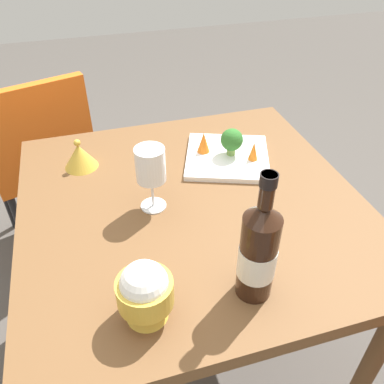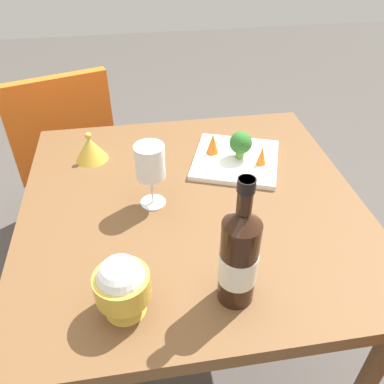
{
  "view_description": "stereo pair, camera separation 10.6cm",
  "coord_description": "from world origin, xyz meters",
  "px_view_note": "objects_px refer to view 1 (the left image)",
  "views": [
    {
      "loc": [
        -0.24,
        -0.8,
        1.41
      ],
      "look_at": [
        0.0,
        0.0,
        0.76
      ],
      "focal_mm": 37.34,
      "sensor_mm": 36.0,
      "label": 1
    },
    {
      "loc": [
        -0.13,
        -0.82,
        1.41
      ],
      "look_at": [
        0.0,
        0.0,
        0.76
      ],
      "focal_mm": 37.34,
      "sensor_mm": 36.0,
      "label": 2
    }
  ],
  "objects_px": {
    "rice_bowl": "(145,292)",
    "rice_bowl_lid": "(80,156)",
    "serving_plate": "(227,157)",
    "carrot_garnish_left": "(204,142)",
    "wine_bottle": "(258,252)",
    "chair_by_wall": "(41,153)",
    "carrot_garnish_right": "(254,151)",
    "broccoli_floret": "(232,140)",
    "wine_glass": "(150,166)"
  },
  "relations": [
    {
      "from": "rice_bowl",
      "to": "carrot_garnish_right",
      "type": "distance_m",
      "value": 0.61
    },
    {
      "from": "rice_bowl",
      "to": "carrot_garnish_right",
      "type": "xyz_separation_m",
      "value": [
        0.41,
        0.44,
        -0.03
      ]
    },
    {
      "from": "wine_bottle",
      "to": "wine_glass",
      "type": "xyz_separation_m",
      "value": [
        -0.14,
        0.33,
        0.01
      ]
    },
    {
      "from": "wine_bottle",
      "to": "wine_glass",
      "type": "distance_m",
      "value": 0.36
    },
    {
      "from": "wine_glass",
      "to": "serving_plate",
      "type": "height_order",
      "value": "wine_glass"
    },
    {
      "from": "wine_bottle",
      "to": "rice_bowl",
      "type": "height_order",
      "value": "wine_bottle"
    },
    {
      "from": "broccoli_floret",
      "to": "carrot_garnish_left",
      "type": "bearing_deg",
      "value": 152.35
    },
    {
      "from": "chair_by_wall",
      "to": "wine_bottle",
      "type": "bearing_deg",
      "value": -82.29
    },
    {
      "from": "wine_bottle",
      "to": "serving_plate",
      "type": "distance_m",
      "value": 0.51
    },
    {
      "from": "broccoli_floret",
      "to": "wine_bottle",
      "type": "bearing_deg",
      "value": -105.42
    },
    {
      "from": "chair_by_wall",
      "to": "broccoli_floret",
      "type": "bearing_deg",
      "value": -58.34
    },
    {
      "from": "carrot_garnish_right",
      "to": "wine_bottle",
      "type": "bearing_deg",
      "value": -113.04
    },
    {
      "from": "broccoli_floret",
      "to": "chair_by_wall",
      "type": "bearing_deg",
      "value": 139.13
    },
    {
      "from": "rice_bowl_lid",
      "to": "serving_plate",
      "type": "bearing_deg",
      "value": -11.25
    },
    {
      "from": "chair_by_wall",
      "to": "wine_glass",
      "type": "height_order",
      "value": "wine_glass"
    },
    {
      "from": "wine_glass",
      "to": "serving_plate",
      "type": "bearing_deg",
      "value": 30.6
    },
    {
      "from": "rice_bowl",
      "to": "rice_bowl_lid",
      "type": "relative_size",
      "value": 1.42
    },
    {
      "from": "carrot_garnish_left",
      "to": "chair_by_wall",
      "type": "bearing_deg",
      "value": 137.58
    },
    {
      "from": "carrot_garnish_right",
      "to": "broccoli_floret",
      "type": "bearing_deg",
      "value": 140.02
    },
    {
      "from": "wine_bottle",
      "to": "carrot_garnish_left",
      "type": "height_order",
      "value": "wine_bottle"
    },
    {
      "from": "wine_glass",
      "to": "rice_bowl_lid",
      "type": "xyz_separation_m",
      "value": [
        -0.17,
        0.24,
        -0.09
      ]
    },
    {
      "from": "rice_bowl_lid",
      "to": "serving_plate",
      "type": "height_order",
      "value": "rice_bowl_lid"
    },
    {
      "from": "rice_bowl",
      "to": "serving_plate",
      "type": "xyz_separation_m",
      "value": [
        0.35,
        0.49,
        -0.07
      ]
    },
    {
      "from": "wine_glass",
      "to": "chair_by_wall",
      "type": "bearing_deg",
      "value": 115.91
    },
    {
      "from": "chair_by_wall",
      "to": "carrot_garnish_left",
      "type": "distance_m",
      "value": 0.77
    },
    {
      "from": "wine_glass",
      "to": "rice_bowl_lid",
      "type": "bearing_deg",
      "value": 124.72
    },
    {
      "from": "rice_bowl_lid",
      "to": "carrot_garnish_left",
      "type": "distance_m",
      "value": 0.38
    },
    {
      "from": "rice_bowl",
      "to": "broccoli_floret",
      "type": "xyz_separation_m",
      "value": [
        0.36,
        0.49,
        -0.01
      ]
    },
    {
      "from": "wine_glass",
      "to": "broccoli_floret",
      "type": "relative_size",
      "value": 2.09
    },
    {
      "from": "wine_bottle",
      "to": "rice_bowl",
      "type": "bearing_deg",
      "value": 179.51
    },
    {
      "from": "broccoli_floret",
      "to": "carrot_garnish_left",
      "type": "relative_size",
      "value": 1.31
    },
    {
      "from": "carrot_garnish_right",
      "to": "rice_bowl_lid",
      "type": "bearing_deg",
      "value": 165.28
    },
    {
      "from": "chair_by_wall",
      "to": "wine_bottle",
      "type": "xyz_separation_m",
      "value": [
        0.48,
        -1.02,
        0.31
      ]
    },
    {
      "from": "chair_by_wall",
      "to": "wine_glass",
      "type": "distance_m",
      "value": 0.83
    },
    {
      "from": "wine_glass",
      "to": "carrot_garnish_left",
      "type": "relative_size",
      "value": 2.73
    },
    {
      "from": "chair_by_wall",
      "to": "carrot_garnish_left",
      "type": "relative_size",
      "value": 12.95
    },
    {
      "from": "rice_bowl",
      "to": "rice_bowl_lid",
      "type": "height_order",
      "value": "rice_bowl"
    },
    {
      "from": "chair_by_wall",
      "to": "wine_bottle",
      "type": "height_order",
      "value": "wine_bottle"
    },
    {
      "from": "chair_by_wall",
      "to": "carrot_garnish_right",
      "type": "bearing_deg",
      "value": -58.27
    },
    {
      "from": "wine_glass",
      "to": "rice_bowl",
      "type": "height_order",
      "value": "wine_glass"
    },
    {
      "from": "chair_by_wall",
      "to": "rice_bowl_lid",
      "type": "height_order",
      "value": "chair_by_wall"
    },
    {
      "from": "rice_bowl_lid",
      "to": "rice_bowl",
      "type": "bearing_deg",
      "value": -81.29
    },
    {
      "from": "wine_bottle",
      "to": "wine_glass",
      "type": "relative_size",
      "value": 1.69
    },
    {
      "from": "wine_bottle",
      "to": "carrot_garnish_right",
      "type": "height_order",
      "value": "wine_bottle"
    },
    {
      "from": "carrot_garnish_right",
      "to": "chair_by_wall",
      "type": "bearing_deg",
      "value": 139.2
    },
    {
      "from": "rice_bowl_lid",
      "to": "broccoli_floret",
      "type": "bearing_deg",
      "value": -10.97
    },
    {
      "from": "wine_bottle",
      "to": "serving_plate",
      "type": "xyz_separation_m",
      "value": [
        0.12,
        0.49,
        -0.11
      ]
    },
    {
      "from": "carrot_garnish_right",
      "to": "serving_plate",
      "type": "bearing_deg",
      "value": 145.3
    },
    {
      "from": "wine_glass",
      "to": "broccoli_floret",
      "type": "bearing_deg",
      "value": 29.58
    },
    {
      "from": "serving_plate",
      "to": "carrot_garnish_left",
      "type": "xyz_separation_m",
      "value": [
        -0.07,
        0.04,
        0.04
      ]
    }
  ]
}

